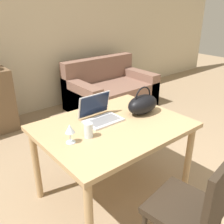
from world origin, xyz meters
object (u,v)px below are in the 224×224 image
Objects in this scene: chair at (196,206)px; handbag at (143,104)px; laptop at (99,113)px; wine_glass at (70,130)px; drinking_glass at (88,130)px; couch at (110,91)px.

chair is 1.01m from handbag.
laptop is 2.14× the size of wine_glass.
wine_glass is 0.80m from handbag.
laptop is 0.42m from handbag.
drinking_glass is (-0.26, -0.20, -0.00)m from laptop.
drinking_glass is (-0.26, 0.82, 0.31)m from chair.
wine_glass is (-0.41, -0.19, 0.05)m from laptop.
couch is 4.43× the size of handbag.
laptop reaches higher than wine_glass.
couch is 2.10m from handbag.
laptop is (-0.01, 1.02, 0.31)m from chair.
chair is at bearing -63.47° from wine_glass.
wine_glass is (-0.41, 0.83, 0.36)m from chair.
handbag reaches higher than laptop.
wine_glass is at bearing -155.20° from laptop.
couch is at bearing 53.46° from chair.
handbag is at bearing 4.58° from drinking_glass.
wine_glass is (-0.15, 0.02, 0.05)m from drinking_glass.
wine_glass reaches higher than chair.
wine_glass is 0.46× the size of handbag.
handbag is (0.39, -0.15, 0.03)m from laptop.
handbag is at bearing -120.57° from couch.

